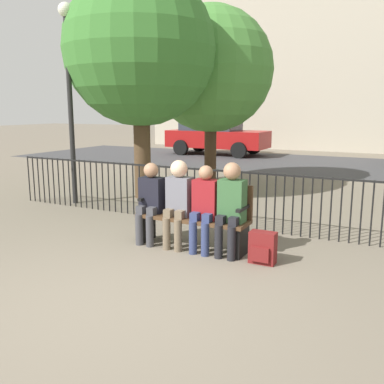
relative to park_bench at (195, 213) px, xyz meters
The scene contains 14 objects.
ground_plane 2.08m from the park_bench, 90.00° to the right, with size 80.00×80.00×0.00m, color #706656.
park_bench is the anchor object (origin of this frame).
seated_person_0 0.68m from the park_bench, 168.67° to the right, with size 0.34×0.39×1.17m.
seated_person_1 0.31m from the park_bench, 146.76° to the right, with size 0.34×0.39×1.23m.
seated_person_2 0.30m from the park_bench, 30.51° to the right, with size 0.34×0.39×1.18m.
seated_person_3 0.64m from the park_bench, 11.92° to the right, with size 0.34×0.39×1.25m.
backpack 1.13m from the park_bench, 11.61° to the right, with size 0.33×0.22×0.41m.
fence_railing 1.15m from the park_bench, 90.81° to the left, with size 9.01×0.03×0.95m.
tree_0 4.48m from the park_bench, 135.02° to the left, with size 3.17×3.17×4.72m.
tree_2 5.69m from the park_bench, 112.23° to the left, with size 3.08×3.08×4.42m.
lamp_post 4.30m from the park_bench, 157.95° to the left, with size 0.28×0.28×3.92m.
street_surface 9.99m from the park_bench, 90.00° to the left, with size 24.00×6.00×0.01m.
parked_car_0 12.45m from the park_bench, 112.62° to the left, with size 4.20×1.94×1.62m.
building_facade 18.86m from the park_bench, 90.00° to the left, with size 20.00×6.00×12.36m.
Camera 1 is at (2.62, -3.19, 1.92)m, focal length 40.00 mm.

